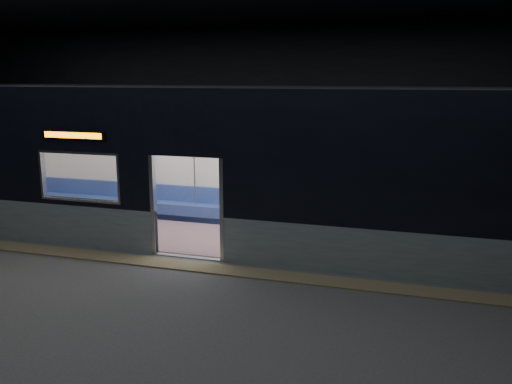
% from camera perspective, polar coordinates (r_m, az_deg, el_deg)
% --- Properties ---
extents(station_floor, '(24.00, 14.00, 0.01)m').
position_cam_1_polar(station_floor, '(10.14, -9.54, -8.70)').
color(station_floor, '#47494C').
rests_on(station_floor, ground).
extents(station_envelope, '(24.00, 14.00, 5.00)m').
position_cam_1_polar(station_envelope, '(9.49, -10.34, 12.50)').
color(station_envelope, black).
rests_on(station_envelope, station_floor).
extents(tactile_strip, '(22.80, 0.50, 0.03)m').
position_cam_1_polar(tactile_strip, '(10.60, -8.22, -7.61)').
color(tactile_strip, '#8C7F59').
rests_on(tactile_strip, station_floor).
extents(metro_car, '(18.00, 3.04, 3.35)m').
position_cam_1_polar(metro_car, '(11.94, -4.44, 3.79)').
color(metro_car, '#90A1AC').
rests_on(metro_car, station_floor).
extents(passenger, '(0.37, 0.63, 1.29)m').
position_cam_1_polar(passenger, '(12.41, 9.59, -1.10)').
color(passenger, black).
rests_on(passenger, metro_car).
extents(handbag, '(0.27, 0.24, 0.13)m').
position_cam_1_polar(handbag, '(12.24, 9.60, -1.80)').
color(handbag, black).
rests_on(handbag, passenger).
extents(transit_map, '(0.96, 0.03, 0.62)m').
position_cam_1_polar(transit_map, '(12.49, 16.20, 1.94)').
color(transit_map, white).
rests_on(transit_map, metro_car).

